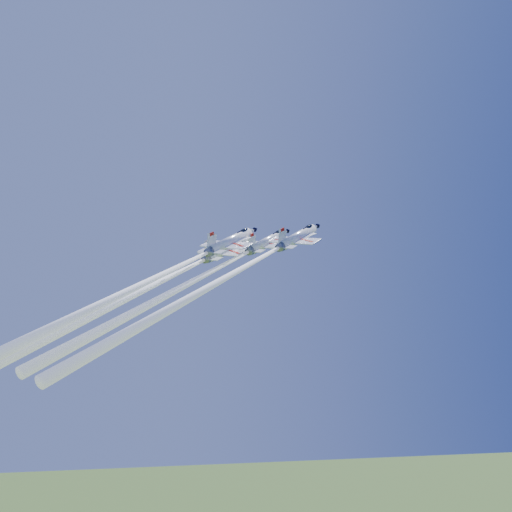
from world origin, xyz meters
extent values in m
cylinder|color=white|center=(2.95, 2.47, 98.39)|extent=(5.34, 7.65, 12.17)
cone|color=white|center=(8.03, 6.72, 101.58)|extent=(3.20, 3.46, 3.19)
cone|color=black|center=(9.20, 7.71, 102.32)|extent=(1.61, 1.74, 1.60)
cone|color=slate|center=(-1.73, -1.45, 95.45)|extent=(2.96, 2.99, 2.18)
ellipsoid|color=black|center=(6.09, 4.93, 101.10)|extent=(3.07, 2.95, 2.36)
cube|color=black|center=(4.96, 3.92, 100.66)|extent=(0.98, 0.92, 0.80)
cube|color=white|center=(2.15, 1.86, 97.62)|extent=(9.76, 9.47, 3.49)
cube|color=white|center=(3.75, 4.84, 99.45)|extent=(3.24, 2.90, 1.75)
cube|color=white|center=(5.53, 3.02, 99.03)|extent=(3.24, 2.90, 1.75)
cube|color=white|center=(-1.03, -0.84, 95.78)|extent=(5.24, 5.11, 1.85)
cube|color=white|center=(-1.17, -1.36, 97.43)|extent=(2.47, 2.82, 3.85)
cube|color=red|center=(-1.25, -1.76, 98.80)|extent=(1.11, 1.08, 1.07)
cube|color=black|center=(3.15, 2.87, 97.55)|extent=(7.56, 6.43, 4.70)
sphere|color=white|center=(-1.91, -1.60, 95.34)|extent=(1.12, 1.19, 1.04)
cone|color=white|center=(-20.23, -16.94, 83.81)|extent=(13.89, 24.47, 48.50)
cylinder|color=white|center=(-5.35, 4.86, 97.03)|extent=(5.71, 8.18, 13.02)
cone|color=white|center=(0.07, 9.41, 100.44)|extent=(3.42, 3.70, 3.41)
cone|color=black|center=(1.33, 10.46, 101.23)|extent=(1.73, 1.86, 1.71)
cone|color=slate|center=(-10.36, 0.67, 93.88)|extent=(3.16, 3.20, 2.33)
ellipsoid|color=black|center=(-2.00, 7.49, 99.93)|extent=(3.28, 3.15, 2.53)
cube|color=black|center=(-3.21, 6.41, 99.45)|extent=(1.05, 0.98, 0.86)
cube|color=white|center=(-6.21, 4.21, 96.21)|extent=(10.44, 10.13, 3.73)
cube|color=white|center=(-4.51, 7.40, 98.16)|extent=(3.46, 3.11, 1.87)
cube|color=white|center=(-2.59, 5.45, 97.71)|extent=(3.46, 3.11, 1.87)
cube|color=white|center=(-9.61, 1.33, 94.24)|extent=(5.61, 5.47, 1.98)
cube|color=white|center=(-9.77, 0.76, 96.00)|extent=(2.64, 3.01, 4.12)
cube|color=red|center=(-9.85, 0.34, 97.47)|extent=(1.18, 1.16, 1.15)
cube|color=black|center=(-5.14, 5.28, 96.13)|extent=(8.09, 6.88, 5.02)
sphere|color=white|center=(-10.55, 0.51, 93.76)|extent=(1.20, 1.28, 1.12)
cone|color=white|center=(-26.85, -13.14, 83.51)|extent=(12.83, 22.22, 43.40)
cylinder|color=white|center=(7.50, -4.87, 98.08)|extent=(5.47, 7.83, 12.46)
cone|color=white|center=(12.69, -0.52, 101.35)|extent=(3.28, 3.54, 3.27)
cone|color=black|center=(13.90, 0.50, 102.11)|extent=(1.65, 1.78, 1.64)
cone|color=slate|center=(2.71, -8.88, 95.07)|extent=(3.03, 3.06, 2.23)
ellipsoid|color=black|center=(10.71, -2.35, 100.85)|extent=(3.14, 3.02, 2.42)
cube|color=black|center=(9.55, -3.38, 100.40)|extent=(1.00, 0.94, 0.82)
cube|color=white|center=(6.68, -5.49, 97.29)|extent=(9.99, 9.69, 3.57)
cube|color=white|center=(8.31, -2.44, 99.17)|extent=(3.32, 2.97, 1.79)
cube|color=white|center=(10.14, -4.30, 98.73)|extent=(3.32, 2.97, 1.79)
cube|color=white|center=(3.42, -8.25, 95.41)|extent=(5.37, 5.23, 1.90)
cube|color=white|center=(3.27, -8.79, 97.09)|extent=(2.53, 2.89, 3.94)
cube|color=red|center=(3.19, -9.20, 98.50)|extent=(1.13, 1.11, 1.10)
cube|color=black|center=(7.70, -4.46, 97.22)|extent=(7.75, 6.59, 4.81)
sphere|color=white|center=(2.52, -9.03, 94.95)|extent=(1.15, 1.22, 1.07)
cone|color=white|center=(-16.17, -24.69, 83.19)|extent=(14.18, 24.97, 49.48)
cylinder|color=white|center=(-6.18, -4.30, 96.72)|extent=(5.49, 7.85, 12.50)
cone|color=white|center=(-0.97, 0.06, 99.99)|extent=(3.28, 3.55, 3.28)
cone|color=black|center=(0.24, 1.08, 100.76)|extent=(1.66, 1.79, 1.64)
cone|color=slate|center=(-10.98, -8.32, 93.70)|extent=(3.04, 3.07, 2.24)
ellipsoid|color=black|center=(-2.96, -1.78, 99.50)|extent=(3.15, 3.03, 2.43)
cube|color=black|center=(-4.12, -2.81, 99.04)|extent=(1.01, 0.94, 0.82)
cube|color=white|center=(-7.00, -4.93, 95.93)|extent=(10.02, 9.72, 3.58)
cube|color=white|center=(-5.36, -1.86, 97.81)|extent=(3.32, 2.98, 1.80)
cube|color=white|center=(-3.53, -3.73, 97.38)|extent=(3.32, 2.98, 1.80)
cube|color=white|center=(-10.26, -7.70, 94.04)|extent=(5.38, 5.25, 1.90)
cube|color=white|center=(-10.41, -8.24, 95.73)|extent=(2.54, 2.89, 3.95)
cube|color=red|center=(-10.50, -8.64, 97.14)|extent=(1.14, 1.11, 1.10)
cube|color=black|center=(-5.97, -3.90, 95.85)|extent=(7.77, 6.61, 4.82)
sphere|color=white|center=(-11.17, -8.48, 93.58)|extent=(1.15, 1.22, 1.07)
cone|color=white|center=(-29.32, -23.68, 82.16)|extent=(13.85, 24.33, 48.10)
camera|label=1|loc=(-24.77, -113.12, 74.42)|focal=40.00mm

